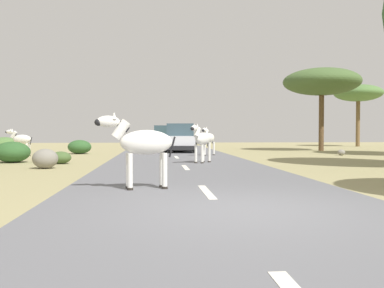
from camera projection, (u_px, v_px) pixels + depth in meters
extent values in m
plane|color=#998E60|center=(247.00, 212.00, 6.73)|extent=(90.00, 90.00, 0.00)
cube|color=slate|center=(222.00, 211.00, 6.69)|extent=(6.00, 64.00, 0.05)
cube|color=silver|center=(207.00, 192.00, 8.68)|extent=(0.16, 2.00, 0.01)
cube|color=silver|center=(185.00, 167.00, 14.66)|extent=(0.16, 2.00, 0.01)
cube|color=silver|center=(177.00, 157.00, 20.63)|extent=(0.16, 2.00, 0.01)
cube|color=silver|center=(172.00, 152.00, 26.61)|extent=(0.16, 2.00, 0.01)
cube|color=silver|center=(169.00, 148.00, 32.58)|extent=(0.16, 2.00, 0.01)
ellipsoid|color=silver|center=(209.00, 138.00, 22.23)|extent=(0.83, 1.10, 0.49)
cylinder|color=silver|center=(205.00, 149.00, 21.98)|extent=(0.14, 0.14, 0.70)
cylinder|color=#28231E|center=(205.00, 155.00, 21.99)|extent=(0.16, 0.16, 0.05)
cylinder|color=silver|center=(210.00, 149.00, 21.88)|extent=(0.14, 0.14, 0.70)
cylinder|color=#28231E|center=(210.00, 155.00, 21.89)|extent=(0.16, 0.16, 0.05)
cylinder|color=silver|center=(209.00, 148.00, 22.60)|extent=(0.14, 0.14, 0.70)
cylinder|color=#28231E|center=(209.00, 155.00, 22.61)|extent=(0.16, 0.16, 0.05)
cylinder|color=silver|center=(214.00, 149.00, 22.51)|extent=(0.14, 0.14, 0.70)
cylinder|color=#28231E|center=(214.00, 155.00, 22.52)|extent=(0.16, 0.16, 0.05)
cylinder|color=silver|center=(206.00, 133.00, 21.76)|extent=(0.33, 0.41, 0.41)
cube|color=black|center=(206.00, 132.00, 21.76)|extent=(0.19, 0.32, 0.29)
ellipsoid|color=silver|center=(205.00, 130.00, 21.53)|extent=(0.37, 0.49, 0.22)
ellipsoid|color=black|center=(203.00, 130.00, 21.37)|extent=(0.19, 0.20, 0.13)
cone|color=silver|center=(204.00, 128.00, 21.66)|extent=(0.11, 0.11, 0.13)
cone|color=silver|center=(207.00, 128.00, 21.61)|extent=(0.11, 0.11, 0.13)
cylinder|color=black|center=(213.00, 140.00, 22.71)|extent=(0.10, 0.15, 0.42)
ellipsoid|color=silver|center=(146.00, 142.00, 9.16)|extent=(1.19, 0.64, 0.53)
cylinder|color=silver|center=(129.00, 171.00, 9.22)|extent=(0.13, 0.13, 0.77)
cylinder|color=#28231E|center=(129.00, 187.00, 9.23)|extent=(0.15, 0.15, 0.05)
cylinder|color=silver|center=(130.00, 172.00, 8.94)|extent=(0.13, 0.13, 0.77)
cylinder|color=#28231E|center=(130.00, 189.00, 8.95)|extent=(0.15, 0.15, 0.05)
cylinder|color=silver|center=(162.00, 170.00, 9.41)|extent=(0.13, 0.13, 0.77)
cylinder|color=#28231E|center=(162.00, 186.00, 9.42)|extent=(0.15, 0.15, 0.05)
cylinder|color=silver|center=(165.00, 171.00, 9.13)|extent=(0.13, 0.13, 0.77)
cylinder|color=#28231E|center=(165.00, 188.00, 9.14)|extent=(0.15, 0.15, 0.05)
cylinder|color=silver|center=(121.00, 130.00, 9.01)|extent=(0.43, 0.27, 0.45)
cube|color=black|center=(121.00, 125.00, 9.01)|extent=(0.37, 0.10, 0.31)
ellipsoid|color=silver|center=(108.00, 122.00, 8.94)|extent=(0.52, 0.29, 0.25)
ellipsoid|color=black|center=(99.00, 122.00, 8.89)|extent=(0.19, 0.17, 0.15)
cone|color=silver|center=(114.00, 116.00, 9.04)|extent=(0.11, 0.11, 0.14)
cone|color=silver|center=(114.00, 116.00, 8.90)|extent=(0.11, 0.11, 0.14)
cylinder|color=black|center=(172.00, 147.00, 9.31)|extent=(0.16, 0.07, 0.46)
ellipsoid|color=silver|center=(22.00, 139.00, 22.73)|extent=(1.08, 0.64, 0.48)
cylinder|color=silver|center=(18.00, 149.00, 22.92)|extent=(0.12, 0.12, 0.69)
cylinder|color=#28231E|center=(18.00, 155.00, 22.93)|extent=(0.14, 0.14, 0.05)
cylinder|color=silver|center=(15.00, 149.00, 22.67)|extent=(0.12, 0.12, 0.69)
cylinder|color=#28231E|center=(15.00, 156.00, 22.68)|extent=(0.14, 0.14, 0.05)
cylinder|color=silver|center=(29.00, 149.00, 22.82)|extent=(0.12, 0.12, 0.69)
cylinder|color=#28231E|center=(29.00, 155.00, 22.82)|extent=(0.14, 0.14, 0.05)
cylinder|color=silver|center=(27.00, 150.00, 22.56)|extent=(0.12, 0.12, 0.69)
cylinder|color=#28231E|center=(27.00, 156.00, 22.57)|extent=(0.14, 0.14, 0.05)
cylinder|color=silver|center=(14.00, 135.00, 22.80)|extent=(0.39, 0.27, 0.40)
cube|color=black|center=(14.00, 133.00, 22.80)|extent=(0.33, 0.12, 0.28)
ellipsoid|color=silver|center=(10.00, 132.00, 22.83)|extent=(0.47, 0.29, 0.22)
ellipsoid|color=black|center=(7.00, 132.00, 22.86)|extent=(0.18, 0.16, 0.13)
cone|color=silver|center=(12.00, 130.00, 22.88)|extent=(0.10, 0.10, 0.13)
cone|color=silver|center=(11.00, 130.00, 22.75)|extent=(0.10, 0.10, 0.13)
cylinder|color=black|center=(31.00, 141.00, 22.65)|extent=(0.15, 0.07, 0.41)
ellipsoid|color=silver|center=(203.00, 139.00, 16.97)|extent=(0.91, 1.13, 0.50)
cylinder|color=silver|center=(196.00, 154.00, 16.73)|extent=(0.15, 0.15, 0.73)
cylinder|color=#28231E|center=(196.00, 162.00, 16.74)|extent=(0.17, 0.17, 0.05)
cylinder|color=silver|center=(202.00, 154.00, 16.61)|extent=(0.15, 0.15, 0.73)
cylinder|color=#28231E|center=(202.00, 163.00, 16.62)|extent=(0.17, 0.17, 0.05)
cylinder|color=silver|center=(203.00, 153.00, 17.36)|extent=(0.15, 0.15, 0.73)
cylinder|color=#28231E|center=(203.00, 161.00, 17.37)|extent=(0.17, 0.17, 0.05)
cylinder|color=silver|center=(209.00, 153.00, 17.24)|extent=(0.15, 0.15, 0.73)
cylinder|color=#28231E|center=(209.00, 162.00, 17.25)|extent=(0.17, 0.17, 0.05)
cylinder|color=silver|center=(197.00, 132.00, 16.50)|extent=(0.36, 0.43, 0.43)
cube|color=black|center=(197.00, 130.00, 16.50)|extent=(0.21, 0.32, 0.30)
ellipsoid|color=silver|center=(194.00, 128.00, 16.27)|extent=(0.40, 0.50, 0.23)
ellipsoid|color=black|center=(192.00, 129.00, 16.10)|extent=(0.20, 0.21, 0.14)
cone|color=silver|center=(194.00, 125.00, 16.40)|extent=(0.12, 0.12, 0.14)
cone|color=silver|center=(197.00, 125.00, 16.34)|extent=(0.12, 0.12, 0.14)
cylinder|color=black|center=(208.00, 141.00, 17.45)|extent=(0.11, 0.15, 0.43)
cube|color=#476B38|center=(164.00, 140.00, 34.14)|extent=(1.80, 4.20, 0.80)
cube|color=#334751|center=(164.00, 130.00, 34.32)|extent=(1.64, 2.20, 0.76)
cube|color=black|center=(165.00, 144.00, 32.00)|extent=(1.71, 0.16, 0.24)
cylinder|color=black|center=(153.00, 144.00, 32.73)|extent=(0.22, 0.68, 0.68)
cylinder|color=black|center=(176.00, 143.00, 32.88)|extent=(0.22, 0.68, 0.68)
cylinder|color=black|center=(153.00, 143.00, 35.42)|extent=(0.22, 0.68, 0.68)
cylinder|color=black|center=(175.00, 143.00, 35.57)|extent=(0.22, 0.68, 0.68)
cube|color=silver|center=(180.00, 142.00, 26.68)|extent=(2.11, 4.32, 0.80)
cube|color=#334751|center=(180.00, 130.00, 26.86)|extent=(1.80, 2.32, 0.76)
cube|color=black|center=(180.00, 148.00, 24.53)|extent=(1.72, 0.29, 0.24)
cylinder|color=black|center=(165.00, 147.00, 25.32)|extent=(0.27, 0.69, 0.68)
cylinder|color=black|center=(195.00, 147.00, 25.35)|extent=(0.27, 0.69, 0.68)
cylinder|color=black|center=(167.00, 145.00, 28.02)|extent=(0.27, 0.69, 0.68)
cylinder|color=black|center=(194.00, 145.00, 28.05)|extent=(0.27, 0.69, 0.68)
cylinder|color=brown|center=(321.00, 123.00, 28.85)|extent=(0.34, 0.34, 3.75)
ellipsoid|color=#425B2D|center=(322.00, 82.00, 28.77)|extent=(5.15, 5.15, 1.80)
cylinder|color=brown|center=(358.00, 124.00, 37.58)|extent=(0.35, 0.35, 3.96)
ellipsoid|color=#4C7038|center=(358.00, 93.00, 37.51)|extent=(4.17, 4.17, 1.46)
ellipsoid|color=#425B2D|center=(61.00, 158.00, 17.04)|extent=(0.82, 0.74, 0.49)
ellipsoid|color=#4C7038|center=(5.00, 145.00, 26.16)|extent=(1.60, 1.44, 0.96)
ellipsoid|color=#2D5628|center=(80.00, 147.00, 24.86)|extent=(1.35, 1.21, 0.81)
ellipsoid|color=#2D5628|center=(12.00, 152.00, 17.73)|extent=(1.45, 1.31, 0.87)
ellipsoid|color=gray|center=(341.00, 152.00, 23.22)|extent=(0.42, 0.32, 0.32)
ellipsoid|color=gray|center=(45.00, 159.00, 14.81)|extent=(0.87, 0.76, 0.69)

